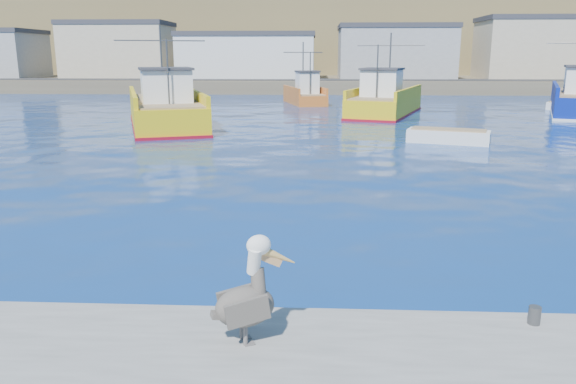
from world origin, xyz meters
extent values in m
plane|color=navy|center=(0.00, 0.00, 0.00)|extent=(260.00, 260.00, 0.00)
cylinder|color=#4C4C4C|center=(3.00, -3.40, 0.65)|extent=(0.20, 0.20, 0.30)
cube|color=brown|center=(0.00, 72.00, 0.80)|extent=(160.00, 30.00, 1.60)
cube|color=brown|center=(0.00, 98.00, 6.00)|extent=(180.00, 40.00, 14.00)
cube|color=brown|center=(0.00, 118.00, 11.00)|extent=(200.00, 40.00, 24.00)
cube|color=#2D2D2D|center=(0.00, 61.00, 1.65)|extent=(150.00, 5.00, 0.10)
cube|color=tan|center=(-28.00, 67.00, 5.10)|extent=(14.00, 9.00, 7.00)
cube|color=#333338|center=(-28.00, 67.00, 8.90)|extent=(14.28, 9.18, 0.60)
cube|color=silver|center=(-10.00, 67.00, 4.35)|extent=(18.00, 11.00, 5.50)
cube|color=#333338|center=(-10.00, 67.00, 7.40)|extent=(18.36, 11.22, 0.60)
cube|color=gray|center=(10.00, 67.00, 4.85)|extent=(15.00, 10.00, 6.50)
cube|color=#333338|center=(10.00, 67.00, 8.40)|extent=(15.30, 10.20, 0.60)
cube|color=tan|center=(30.00, 67.00, 5.35)|extent=(17.00, 9.00, 7.50)
cube|color=#333338|center=(30.00, 67.00, 9.40)|extent=(17.34, 9.18, 0.60)
cube|color=gold|center=(-10.88, 26.04, 0.85)|extent=(8.40, 13.79, 1.70)
cube|color=gold|center=(-8.94, 26.71, 2.05)|extent=(4.44, 12.21, 0.70)
cube|color=gold|center=(-12.81, 25.37, 2.05)|extent=(4.44, 12.21, 0.70)
cube|color=maroon|center=(-10.88, 26.04, 0.05)|extent=(8.57, 14.07, 0.25)
cube|color=#8C7251|center=(-10.88, 26.04, 1.75)|extent=(7.90, 13.19, 0.10)
cube|color=white|center=(-10.23, 24.18, 2.80)|extent=(3.96, 4.09, 2.00)
cube|color=#333338|center=(-10.23, 24.18, 3.90)|extent=(4.29, 4.53, 0.15)
cylinder|color=#4C4C4C|center=(-11.30, 27.28, 4.20)|extent=(0.15, 0.15, 5.00)
cylinder|color=#4C4C4C|center=(-9.59, 22.33, 3.70)|extent=(0.13, 0.13, 4.00)
cylinder|color=#4C4C4C|center=(-11.30, 27.28, 5.70)|extent=(5.80, 2.07, 0.08)
cube|color=gold|center=(5.06, 34.49, 0.75)|extent=(7.44, 12.14, 1.49)
cube|color=gold|center=(6.82, 33.90, 1.84)|extent=(3.83, 10.73, 0.70)
cube|color=gold|center=(3.30, 35.09, 1.84)|extent=(3.83, 10.73, 0.70)
cube|color=maroon|center=(5.06, 34.49, 0.05)|extent=(7.59, 12.38, 0.25)
cube|color=#8C7251|center=(5.06, 34.49, 1.54)|extent=(6.99, 11.60, 0.10)
cube|color=white|center=(4.51, 32.86, 2.59)|extent=(3.55, 3.61, 2.00)
cube|color=#333338|center=(4.51, 32.86, 3.69)|extent=(3.85, 4.00, 0.15)
cylinder|color=#4C4C4C|center=(5.43, 35.58, 3.99)|extent=(0.15, 0.15, 5.00)
cylinder|color=#4C4C4C|center=(3.96, 31.23, 3.49)|extent=(0.13, 0.13, 4.00)
cylinder|color=#4C4C4C|center=(5.43, 35.58, 5.49)|extent=(5.28, 1.86, 0.08)
cube|color=navy|center=(19.34, 36.48, 2.04)|extent=(4.76, 12.01, 0.70)
cube|color=#CE6523|center=(-1.75, 44.54, 0.49)|extent=(4.62, 8.02, 0.98)
cube|color=#CE6523|center=(-0.46, 44.87, 1.33)|extent=(2.00, 7.22, 0.70)
cube|color=#CE6523|center=(-3.04, 44.21, 1.33)|extent=(2.00, 7.22, 0.70)
cube|color=#8C7251|center=(-1.75, 44.54, 1.03)|extent=(4.32, 7.67, 0.10)
cube|color=white|center=(-1.47, 43.44, 2.08)|extent=(2.39, 2.32, 2.00)
cube|color=#333338|center=(-1.47, 43.44, 3.18)|extent=(2.58, 2.58, 0.15)
cylinder|color=#4C4C4C|center=(-1.93, 45.27, 3.48)|extent=(0.15, 0.15, 5.00)
cylinder|color=#4C4C4C|center=(-1.18, 42.34, 2.98)|extent=(0.12, 0.12, 4.00)
cylinder|color=#4C4C4C|center=(-1.93, 45.27, 4.98)|extent=(3.86, 1.06, 0.08)
cube|color=silver|center=(6.76, 19.35, 0.27)|extent=(4.66, 2.88, 0.88)
cube|color=#8C7251|center=(6.76, 19.35, 0.75)|extent=(4.14, 2.42, 0.09)
cube|color=silver|center=(21.46, 40.50, 0.25)|extent=(3.38, 4.18, 0.81)
cube|color=#8C7251|center=(21.46, 40.50, 0.69)|extent=(2.90, 3.68, 0.08)
cylinder|color=#595451|center=(-1.62, -4.31, 0.66)|extent=(0.09, 0.09, 0.32)
cube|color=#595451|center=(-1.57, -4.29, 0.51)|extent=(0.20, 0.18, 0.02)
cylinder|color=#595451|center=(-1.70, -4.13, 0.66)|extent=(0.09, 0.09, 0.32)
cube|color=#595451|center=(-1.64, -4.11, 0.51)|extent=(0.20, 0.18, 0.02)
ellipsoid|color=#38332D|center=(-1.63, -4.21, 1.08)|extent=(1.06, 0.86, 0.63)
cube|color=#38332D|center=(-1.56, -4.45, 1.10)|extent=(0.68, 0.34, 0.46)
cube|color=#38332D|center=(-1.75, -4.00, 1.10)|extent=(0.68, 0.34, 0.46)
cube|color=#38332D|center=(-2.00, -4.37, 1.00)|extent=(0.29, 0.25, 0.13)
cylinder|color=#38332D|center=(-1.43, -4.12, 1.42)|extent=(0.33, 0.39, 0.50)
cylinder|color=white|center=(-1.49, -4.15, 1.80)|extent=(0.31, 0.38, 0.47)
ellipsoid|color=white|center=(-1.42, -4.12, 2.03)|extent=(0.46, 0.41, 0.32)
cone|color=gold|center=(-1.15, -4.01, 1.83)|extent=(0.65, 0.39, 0.44)
cube|color=tan|center=(-1.26, -4.05, 1.78)|extent=(0.38, 0.20, 0.28)
camera|label=1|loc=(-0.60, -11.97, 4.78)|focal=35.00mm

